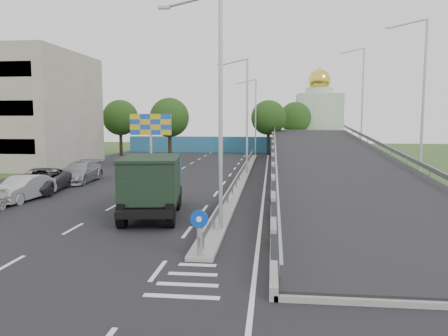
# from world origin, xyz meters

# --- Properties ---
(ground) EXTENTS (160.00, 160.00, 0.00)m
(ground) POSITION_xyz_m (0.00, 0.00, 0.00)
(ground) COLOR #2D4C1E
(ground) RESTS_ON ground
(road_surface) EXTENTS (26.00, 90.00, 0.04)m
(road_surface) POSITION_xyz_m (-3.00, 20.00, 0.00)
(road_surface) COLOR black
(road_surface) RESTS_ON ground
(parking_strip) EXTENTS (8.00, 90.00, 0.05)m
(parking_strip) POSITION_xyz_m (-16.00, 20.00, 0.00)
(parking_strip) COLOR black
(parking_strip) RESTS_ON ground
(median) EXTENTS (1.00, 44.00, 0.20)m
(median) POSITION_xyz_m (0.00, 24.00, 0.10)
(median) COLOR gray
(median) RESTS_ON ground
(overpass_ramp) EXTENTS (10.00, 50.00, 3.50)m
(overpass_ramp) POSITION_xyz_m (7.50, 24.00, 1.75)
(overpass_ramp) COLOR gray
(overpass_ramp) RESTS_ON ground
(median_guardrail) EXTENTS (0.09, 44.00, 0.71)m
(median_guardrail) POSITION_xyz_m (0.00, 24.00, 0.75)
(median_guardrail) COLOR gray
(median_guardrail) RESTS_ON median
(sign_bollard) EXTENTS (0.64, 0.23, 1.67)m
(sign_bollard) POSITION_xyz_m (0.00, 2.17, 1.03)
(sign_bollard) COLOR black
(sign_bollard) RESTS_ON median
(lamp_post_near) EXTENTS (2.74, 0.18, 10.08)m
(lamp_post_near) POSITION_xyz_m (0.11, 6.00, 5.81)
(lamp_post_near) COLOR #B2B5B7
(lamp_post_near) RESTS_ON median
(lamp_post_mid) EXTENTS (2.74, 0.18, 10.08)m
(lamp_post_mid) POSITION_xyz_m (0.11, 26.00, 5.81)
(lamp_post_mid) COLOR #B2B5B7
(lamp_post_mid) RESTS_ON median
(lamp_post_far) EXTENTS (2.74, 0.18, 10.08)m
(lamp_post_far) POSITION_xyz_m (0.11, 46.00, 5.81)
(lamp_post_far) COLOR #B2B5B7
(lamp_post_far) RESTS_ON median
(blue_wall) EXTENTS (30.00, 0.50, 2.40)m
(blue_wall) POSITION_xyz_m (-4.00, 52.00, 1.20)
(blue_wall) COLOR teal
(blue_wall) RESTS_ON ground
(church) EXTENTS (7.00, 7.00, 13.80)m
(church) POSITION_xyz_m (10.00, 60.00, 5.31)
(church) COLOR #B2CCAD
(church) RESTS_ON ground
(billboard) EXTENTS (4.00, 0.24, 5.50)m
(billboard) POSITION_xyz_m (-9.00, 28.00, 4.19)
(billboard) COLOR #B2B5B7
(billboard) RESTS_ON ground
(tree_left_mid) EXTENTS (4.80, 4.80, 7.60)m
(tree_left_mid) POSITION_xyz_m (-10.00, 40.00, 5.18)
(tree_left_mid) COLOR black
(tree_left_mid) RESTS_ON ground
(tree_median_far) EXTENTS (4.80, 4.80, 7.60)m
(tree_median_far) POSITION_xyz_m (2.00, 48.00, 5.18)
(tree_median_far) COLOR black
(tree_median_far) RESTS_ON ground
(tree_left_far) EXTENTS (4.80, 4.80, 7.60)m
(tree_left_far) POSITION_xyz_m (-18.00, 45.00, 5.18)
(tree_left_far) COLOR black
(tree_left_far) RESTS_ON ground
(tree_ramp_far) EXTENTS (4.80, 4.80, 7.60)m
(tree_ramp_far) POSITION_xyz_m (6.00, 55.00, 5.18)
(tree_ramp_far) COLOR black
(tree_ramp_far) RESTS_ON ground
(dump_truck) EXTENTS (3.63, 7.44, 3.15)m
(dump_truck) POSITION_xyz_m (-3.65, 9.38, 1.74)
(dump_truck) COLOR black
(dump_truck) RESTS_ON ground
(parked_car_b) EXTENTS (2.05, 4.85, 1.56)m
(parked_car_b) POSITION_xyz_m (-12.69, 12.33, 0.78)
(parked_car_b) COLOR #A5A6AA
(parked_car_b) RESTS_ON ground
(parked_car_c) EXTENTS (3.52, 6.26, 1.65)m
(parked_car_c) POSITION_xyz_m (-13.16, 15.26, 0.83)
(parked_car_c) COLOR #2D2C30
(parked_car_c) RESTS_ON ground
(parked_car_d) EXTENTS (2.54, 5.77, 1.65)m
(parked_car_d) POSITION_xyz_m (-12.66, 20.30, 0.82)
(parked_car_d) COLOR gray
(parked_car_d) RESTS_ON ground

